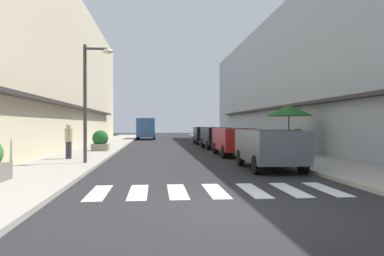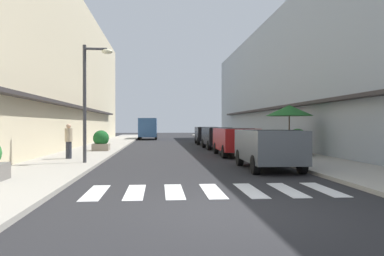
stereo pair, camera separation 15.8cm
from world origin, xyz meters
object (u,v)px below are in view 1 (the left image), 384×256
(planter_far, at_px, (100,141))
(delivery_van, at_px, (146,127))
(pedestrian_walking_near, at_px, (69,140))
(parked_car_near, at_px, (269,144))
(cafe_umbrella, at_px, (289,111))
(planter_midblock, at_px, (297,142))
(parked_car_far, at_px, (217,135))
(parked_car_mid, at_px, (235,138))
(street_lamp, at_px, (90,90))
(parked_car_distant, at_px, (205,133))

(planter_far, bearing_deg, delivery_van, 83.91)
(pedestrian_walking_near, bearing_deg, planter_far, -38.67)
(parked_car_near, distance_m, cafe_umbrella, 6.00)
(planter_midblock, height_order, pedestrian_walking_near, pedestrian_walking_near)
(parked_car_far, relative_size, planter_far, 3.44)
(parked_car_mid, bearing_deg, planter_far, 157.93)
(street_lamp, height_order, planter_far, street_lamp)
(parked_car_far, xyz_separation_m, parked_car_distant, (0.00, 6.25, -0.00))
(parked_car_far, xyz_separation_m, planter_far, (-7.41, -2.88, -0.23))
(parked_car_far, xyz_separation_m, street_lamp, (-6.79, -10.12, 2.14))
(parked_car_near, xyz_separation_m, parked_car_far, (-0.00, 12.14, -0.00))
(parked_car_near, relative_size, parked_car_mid, 0.94)
(delivery_van, relative_size, planter_midblock, 4.06)
(parked_car_mid, relative_size, delivery_van, 0.82)
(parked_car_mid, height_order, street_lamp, street_lamp)
(street_lamp, distance_m, pedestrian_walking_near, 3.13)
(delivery_van, bearing_deg, parked_car_near, -80.06)
(parked_car_near, bearing_deg, planter_far, 128.66)
(parked_car_mid, relative_size, pedestrian_walking_near, 2.81)
(parked_car_near, distance_m, parked_car_far, 12.14)
(pedestrian_walking_near, bearing_deg, cafe_umbrella, -114.79)
(street_lamp, bearing_deg, cafe_umbrella, 18.88)
(parked_car_near, relative_size, parked_car_distant, 1.05)
(cafe_umbrella, xyz_separation_m, planter_far, (-9.99, 4.04, -1.67))
(parked_car_near, xyz_separation_m, cafe_umbrella, (2.58, 5.22, 1.44))
(parked_car_near, relative_size, planter_midblock, 3.14)
(parked_car_near, bearing_deg, pedestrian_walking_near, 153.98)
(parked_car_distant, xyz_separation_m, planter_midblock, (2.85, -13.65, -0.15))
(parked_car_distant, distance_m, cafe_umbrella, 13.50)
(cafe_umbrella, relative_size, planter_far, 2.11)
(parked_car_far, height_order, cafe_umbrella, cafe_umbrella)
(pedestrian_walking_near, bearing_deg, delivery_van, -37.94)
(parked_car_far, distance_m, planter_midblock, 7.93)
(planter_far, xyz_separation_m, pedestrian_walking_near, (-0.65, -5.32, 0.26))
(parked_car_far, height_order, street_lamp, street_lamp)
(parked_car_mid, height_order, planter_far, parked_car_mid)
(street_lamp, bearing_deg, planter_midblock, 15.82)
(parked_car_distant, relative_size, planter_midblock, 2.99)
(cafe_umbrella, bearing_deg, delivery_van, 107.63)
(delivery_van, distance_m, street_lamp, 27.84)
(parked_car_far, distance_m, delivery_van, 18.39)
(parked_car_far, xyz_separation_m, planter_midblock, (2.85, -7.39, -0.15))
(parked_car_distant, bearing_deg, street_lamp, -112.51)
(parked_car_mid, xyz_separation_m, street_lamp, (-6.79, -4.24, 2.14))
(pedestrian_walking_near, bearing_deg, parked_car_far, -76.16)
(parked_car_near, height_order, parked_car_mid, same)
(cafe_umbrella, height_order, planter_midblock, cafe_umbrella)
(parked_car_near, distance_m, planter_far, 11.86)
(parked_car_near, height_order, pedestrian_walking_near, pedestrian_walking_near)
(parked_car_mid, distance_m, cafe_umbrella, 3.13)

